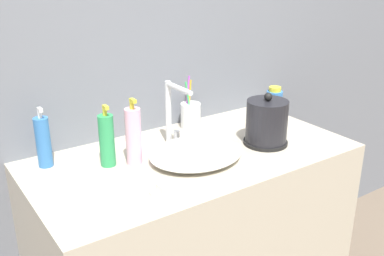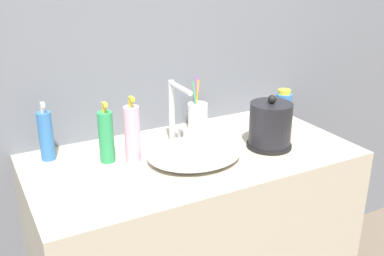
% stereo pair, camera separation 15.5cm
% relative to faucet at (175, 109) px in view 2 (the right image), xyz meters
% --- Properties ---
extents(wall_back, '(6.00, 0.04, 2.60)m').
position_rel_faucet_xyz_m(wall_back, '(0.01, 0.20, 0.36)').
color(wall_back, slate).
rests_on(wall_back, ground_plane).
extents(vanity_counter, '(1.15, 0.59, 0.81)m').
position_rel_faucet_xyz_m(vanity_counter, '(0.01, -0.12, -0.54)').
color(vanity_counter, '#B7AD99').
rests_on(vanity_counter, ground_plane).
extents(sink_basin, '(0.33, 0.28, 0.05)m').
position_rel_faucet_xyz_m(sink_basin, '(-0.00, -0.16, -0.11)').
color(sink_basin, white).
rests_on(sink_basin, vanity_counter).
extents(faucet, '(0.06, 0.16, 0.24)m').
position_rel_faucet_xyz_m(faucet, '(0.00, 0.00, 0.00)').
color(faucet, silver).
rests_on(faucet, vanity_counter).
extents(electric_kettle, '(0.17, 0.17, 0.20)m').
position_rel_faucet_xyz_m(electric_kettle, '(0.29, -0.19, -0.06)').
color(electric_kettle, black).
rests_on(electric_kettle, vanity_counter).
extents(toothbrush_cup, '(0.08, 0.08, 0.21)m').
position_rel_faucet_xyz_m(toothbrush_cup, '(0.15, 0.11, -0.08)').
color(toothbrush_cup, silver).
rests_on(toothbrush_cup, vanity_counter).
extents(lotion_bottle, '(0.05, 0.05, 0.21)m').
position_rel_faucet_xyz_m(lotion_bottle, '(-0.27, -0.03, -0.05)').
color(lotion_bottle, '#2D9956').
rests_on(lotion_bottle, vanity_counter).
extents(shampoo_bottle, '(0.05, 0.05, 0.21)m').
position_rel_faucet_xyz_m(shampoo_bottle, '(-0.45, 0.08, -0.05)').
color(shampoo_bottle, '#3370B7').
rests_on(shampoo_bottle, vanity_counter).
extents(mouthwash_bottle, '(0.05, 0.05, 0.23)m').
position_rel_faucet_xyz_m(mouthwash_bottle, '(-0.19, -0.07, -0.04)').
color(mouthwash_bottle, '#EAA8C6').
rests_on(mouthwash_bottle, vanity_counter).
extents(hand_cream_bottle, '(0.07, 0.07, 0.16)m').
position_rel_faucet_xyz_m(hand_cream_bottle, '(0.46, -0.05, -0.06)').
color(hand_cream_bottle, '#3370B7').
rests_on(hand_cream_bottle, vanity_counter).
extents(soap_dish, '(0.11, 0.11, 0.03)m').
position_rel_faucet_xyz_m(soap_dish, '(-0.21, -0.31, -0.13)').
color(soap_dish, white).
rests_on(soap_dish, vanity_counter).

